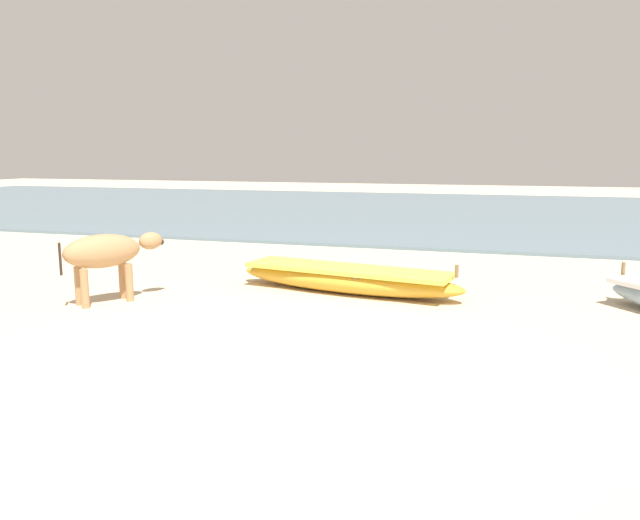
% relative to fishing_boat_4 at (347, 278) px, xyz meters
% --- Properties ---
extents(ground, '(80.00, 80.00, 0.00)m').
position_rel_fishing_boat_4_xyz_m(ground, '(-0.05, -3.78, -0.23)').
color(ground, beige).
extents(sea_water, '(60.00, 20.00, 0.08)m').
position_rel_fishing_boat_4_xyz_m(sea_water, '(-0.05, 14.79, -0.19)').
color(sea_water, slate).
rests_on(sea_water, ground).
extents(fishing_boat_4, '(4.14, 1.55, 0.62)m').
position_rel_fishing_boat_4_xyz_m(fishing_boat_4, '(0.00, 0.00, 0.00)').
color(fishing_boat_4, gold).
rests_on(fishing_boat_4, ground).
extents(cow_adult_tan, '(1.18, 1.54, 1.09)m').
position_rel_fishing_boat_4_xyz_m(cow_adult_tan, '(-3.42, -1.80, 0.55)').
color(cow_adult_tan, tan).
rests_on(cow_adult_tan, ground).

